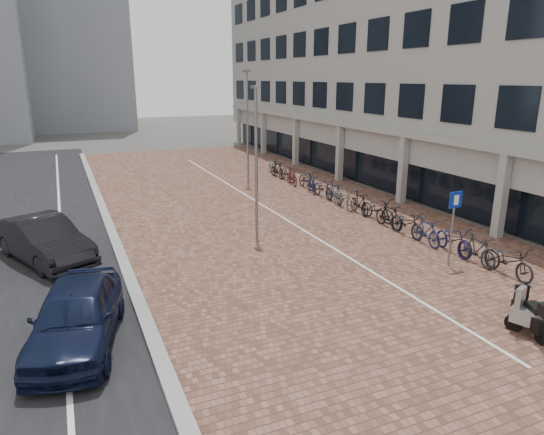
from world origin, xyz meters
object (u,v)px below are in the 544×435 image
at_px(car_dark, 44,240).
at_px(car_navy, 76,315).
at_px(parking_sign, 454,216).
at_px(scooter_mid, 531,313).

bearing_deg(car_dark, car_navy, -107.43).
distance_m(car_navy, parking_sign, 11.63).
relative_size(car_dark, parking_sign, 1.81).
bearing_deg(scooter_mid, car_dark, 159.98).
height_order(car_dark, scooter_mid, car_dark).
height_order(car_navy, scooter_mid, car_navy).
distance_m(scooter_mid, parking_sign, 4.60).
xyz_separation_m(car_navy, car_dark, (-0.78, 6.28, 0.01)).
distance_m(car_navy, scooter_mid, 10.92).
bearing_deg(car_navy, parking_sign, 14.77).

